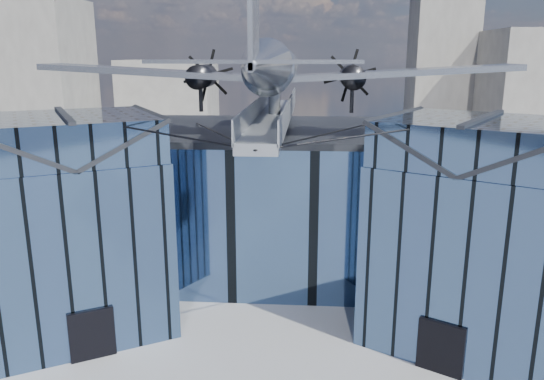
{
  "coord_description": "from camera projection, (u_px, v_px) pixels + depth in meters",
  "views": [
    {
      "loc": [
        2.14,
        -27.45,
        14.74
      ],
      "look_at": [
        0.0,
        2.0,
        7.2
      ],
      "focal_mm": 35.0,
      "sensor_mm": 36.0,
      "label": 1
    }
  ],
  "objects": [
    {
      "name": "museum",
      "position": [
        276.0,
        200.0,
        34.57
      ],
      "size": [
        32.88,
        24.5,
        17.6
      ],
      "color": "#425E87",
      "rests_on": "ground"
    },
    {
      "name": "bg_towers",
      "position": [
        306.0,
        89.0,
        76.54
      ],
      "size": [
        77.0,
        24.5,
        26.0
      ],
      "color": "gray",
      "rests_on": "ground"
    },
    {
      "name": "ground_plane",
      "position": [
        269.0,
        320.0,
        30.32
      ],
      "size": [
        120.0,
        120.0,
        0.0
      ],
      "primitive_type": "plane",
      "color": "gray"
    }
  ]
}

